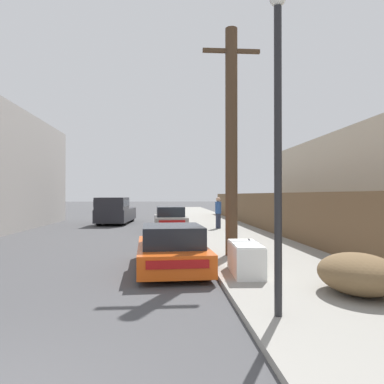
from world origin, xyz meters
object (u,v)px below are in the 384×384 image
utility_pole (231,139)px  street_lamp (278,128)px  pickup_truck (115,211)px  pedestrian (218,212)px  car_parked_mid (170,219)px  parked_sports_car_red (171,249)px  brush_pile (358,274)px  discarded_fridge (245,258)px

utility_pole → street_lamp: utility_pole is taller
pickup_truck → pedestrian: pedestrian is taller
car_parked_mid → parked_sports_car_red: bearing=-92.7°
parked_sports_car_red → pickup_truck: bearing=99.7°
brush_pile → street_lamp: bearing=-148.5°
parked_sports_car_red → street_lamp: bearing=-73.0°
parked_sports_car_red → pickup_truck: 16.30m
parked_sports_car_red → pickup_truck: size_ratio=0.74×
pickup_truck → street_lamp: street_lamp is taller
parked_sports_car_red → car_parked_mid: size_ratio=1.02×
utility_pole → pedestrian: size_ratio=4.06×
discarded_fridge → brush_pile: size_ratio=0.95×
parked_sports_car_red → street_lamp: 5.24m
car_parked_mid → pickup_truck: bearing=124.2°
parked_sports_car_red → car_parked_mid: (0.10, 10.87, 0.08)m
discarded_fridge → pickup_truck: size_ratio=0.31×
street_lamp → parked_sports_car_red: bearing=110.0°
pickup_truck → parked_sports_car_red: bearing=106.0°
discarded_fridge → pedestrian: size_ratio=1.00×
pickup_truck → pedestrian: 8.22m
street_lamp → brush_pile: street_lamp is taller
car_parked_mid → pedestrian: (2.69, -0.15, 0.39)m
pickup_truck → utility_pole: size_ratio=0.81×
pickup_truck → street_lamp: bearing=107.6°
discarded_fridge → pickup_truck: pickup_truck is taller
utility_pole → street_lamp: (-0.31, -5.84, -0.69)m
street_lamp → brush_pile: (1.90, 1.17, -2.54)m
car_parked_mid → utility_pole: 10.02m
car_parked_mid → brush_pile: bearing=-78.6°
discarded_fridge → street_lamp: bearing=-90.3°
street_lamp → pedestrian: 15.24m
pickup_truck → street_lamp: (5.18, -20.23, 2.13)m
discarded_fridge → utility_pole: bearing=89.5°
car_parked_mid → brush_pile: 14.44m
car_parked_mid → utility_pole: (1.79, -9.36, 3.10)m
utility_pole → brush_pile: utility_pole is taller
discarded_fridge → brush_pile: brush_pile is taller
pedestrian → utility_pole: bearing=-95.6°
discarded_fridge → street_lamp: (-0.16, -3.12, 2.55)m
pickup_truck → brush_pile: (7.08, -19.06, -0.40)m
car_parked_mid → pickup_truck: size_ratio=0.73×
car_parked_mid → brush_pile: car_parked_mid is taller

